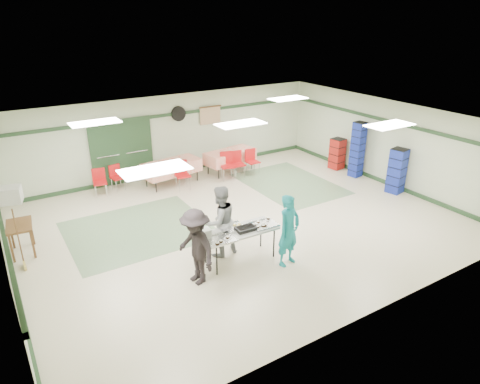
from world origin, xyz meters
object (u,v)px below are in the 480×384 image
crate_stack_blue_a (357,150)px  chair_b (227,163)px  chair_loose_a (116,175)px  office_printer (10,195)px  dining_table_a (230,156)px  volunteer_teal (289,231)px  dining_table_b (172,167)px  crate_stack_blue_b (397,171)px  printer_table (20,229)px  volunteer_dark (196,247)px  chair_loose_b (99,179)px  chair_c (251,159)px  crate_stack_red (337,154)px  broom (18,237)px  chair_d (182,172)px  volunteer_grey (220,221)px  chair_a (237,161)px  serving_table (240,232)px

crate_stack_blue_a → chair_b: bearing=151.5°
chair_loose_a → office_printer: 3.32m
chair_loose_a → dining_table_a: bearing=-18.3°
volunteer_teal → dining_table_b: size_ratio=0.84×
dining_table_b → office_printer: bearing=-178.5°
volunteer_teal → chair_loose_a: size_ratio=2.05×
dining_table_b → crate_stack_blue_a: bearing=-33.4°
dining_table_b → crate_stack_blue_b: bearing=-45.7°
printer_table → volunteer_dark: bearing=-41.5°
chair_loose_b → chair_c: bearing=-0.3°
dining_table_a → chair_b: 0.72m
dining_table_a → office_printer: (-6.90, -0.79, 0.38)m
crate_stack_red → office_printer: office_printer is taller
crate_stack_blue_a → printer_table: crate_stack_blue_a is taller
broom → chair_d: bearing=25.2°
dining_table_b → broom: size_ratio=1.36×
volunteer_grey → chair_loose_b: volunteer_grey is taller
volunteer_dark → chair_a: volunteer_dark is taller
volunteer_teal → crate_stack_blue_b: bearing=2.2°
printer_table → chair_a: bearing=19.3°
volunteer_grey → crate_stack_blue_b: volunteer_grey is taller
dining_table_a → volunteer_teal: bearing=-117.2°
serving_table → chair_d: 4.62m
dining_table_b → crate_stack_blue_a: crate_stack_blue_a is taller
printer_table → crate_stack_blue_a: bearing=3.3°
chair_loose_b → chair_d: bearing=-10.4°
volunteer_grey → office_printer: bearing=-51.9°
serving_table → dining_table_b: size_ratio=0.87×
broom → chair_loose_b: bearing=51.0°
volunteer_teal → chair_loose_b: (-2.50, 6.09, -0.31)m
chair_b → chair_loose_a: size_ratio=1.17×
office_printer → crate_stack_blue_a: bearing=3.1°
crate_stack_blue_b → office_printer: crate_stack_blue_b is taller
chair_b → broom: (-6.53, -2.32, 0.17)m
volunteer_teal → chair_c: bearing=51.5°
volunteer_dark → chair_b: bearing=135.1°
office_printer → chair_loose_b: bearing=36.9°
office_printer → broom: bearing=-78.9°
dining_table_a → chair_a: 0.57m
chair_loose_a → crate_stack_blue_b: (7.27, -4.79, 0.22)m
chair_a → crate_stack_blue_a: (3.46, -2.09, 0.39)m
volunteer_teal → volunteer_dark: bearing=154.8°
crate_stack_red → printer_table: crate_stack_red is taller
volunteer_grey → dining_table_b: volunteer_grey is taller
chair_b → crate_stack_red: size_ratio=0.85×
crate_stack_blue_a → office_printer: 10.47m
volunteer_grey → dining_table_b: size_ratio=0.86×
volunteer_teal → volunteer_grey: size_ratio=0.98×
volunteer_grey → volunteer_dark: size_ratio=1.02×
volunteer_teal → chair_loose_a: volunteer_teal is taller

